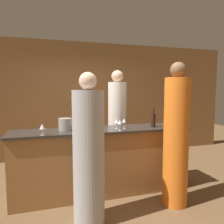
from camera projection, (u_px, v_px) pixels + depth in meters
The scene contains 17 objects.
ground_plane at pixel (103, 192), 3.52m from camera, with size 14.00×14.00×0.00m, color brown.
back_wall at pixel (82, 100), 5.37m from camera, with size 8.00×0.06×2.80m.
bar_counter at pixel (103, 161), 3.47m from camera, with size 2.79×0.61×1.04m.
bartender at pixel (117, 126), 4.20m from camera, with size 0.35×0.35×2.01m.
guest_0 at pixel (176, 140), 3.07m from camera, with size 0.35×0.35×2.02m.
guest_1 at pixel (89, 155), 2.64m from camera, with size 0.38×0.38×1.85m.
wine_bottle_0 at pixel (153, 120), 3.57m from camera, with size 0.07×0.07×0.31m.
wine_bottle_1 at pixel (173, 120), 3.69m from camera, with size 0.08×0.08×0.27m.
wine_bottle_2 at pixel (89, 126), 3.09m from camera, with size 0.07×0.07×0.27m.
ice_bucket at pixel (65, 124), 3.26m from camera, with size 0.20×0.20×0.19m.
wine_glass_0 at pixel (75, 123), 3.19m from camera, with size 0.06×0.06×0.17m.
wine_glass_1 at pixel (42, 127), 2.91m from camera, with size 0.07×0.07×0.16m.
wine_glass_2 at pixel (120, 122), 3.25m from camera, with size 0.07×0.07×0.17m.
wine_glass_3 at pixel (117, 121), 3.39m from camera, with size 0.07×0.07×0.16m.
wine_glass_4 at pixel (166, 120), 3.66m from camera, with size 0.07×0.07×0.15m.
wine_glass_5 at pixel (124, 121), 3.41m from camera, with size 0.06×0.06×0.17m.
wine_glass_6 at pixel (78, 123), 3.31m from camera, with size 0.06×0.06×0.15m.
Camera 1 is at (-0.83, -3.27, 1.64)m, focal length 35.00 mm.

